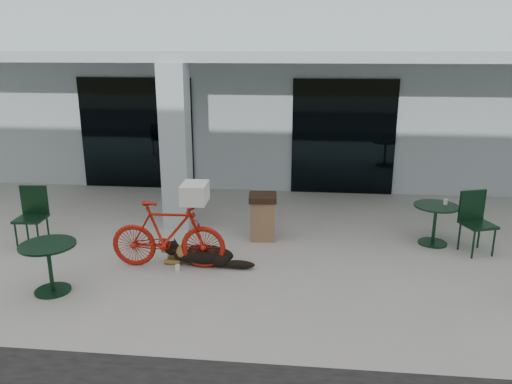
# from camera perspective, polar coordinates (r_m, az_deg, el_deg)

# --- Properties ---
(ground) EXTENTS (80.00, 80.00, 0.00)m
(ground) POSITION_cam_1_polar(r_m,az_deg,el_deg) (7.63, -2.02, -10.17)
(ground) COLOR #A9A6A0
(ground) RESTS_ON ground
(building) EXTENTS (22.00, 7.00, 4.50)m
(building) POSITION_cam_1_polar(r_m,az_deg,el_deg) (15.33, 2.42, 11.96)
(building) COLOR #A5B6BB
(building) RESTS_ON ground
(storefront_glass_left) EXTENTS (2.80, 0.06, 2.70)m
(storefront_glass_left) POSITION_cam_1_polar(r_m,az_deg,el_deg) (12.63, -13.46, 6.49)
(storefront_glass_left) COLOR black
(storefront_glass_left) RESTS_ON ground
(storefront_glass_right) EXTENTS (2.40, 0.06, 2.70)m
(storefront_glass_right) POSITION_cam_1_polar(r_m,az_deg,el_deg) (11.94, 9.94, 6.16)
(storefront_glass_right) COLOR black
(storefront_glass_right) RESTS_ON ground
(column) EXTENTS (0.50, 0.50, 3.12)m
(column) POSITION_cam_1_polar(r_m,az_deg,el_deg) (9.57, -9.13, 5.00)
(column) COLOR #A5B6BB
(column) RESTS_ON ground
(overhang) EXTENTS (22.00, 2.80, 0.18)m
(overhang) POSITION_cam_1_polar(r_m,az_deg,el_deg) (10.41, 0.66, 15.24)
(overhang) COLOR #A5B6BB
(overhang) RESTS_ON column
(bicycle) EXTENTS (1.83, 0.56, 1.09)m
(bicycle) POSITION_cam_1_polar(r_m,az_deg,el_deg) (8.00, -10.02, -4.85)
(bicycle) COLOR #B11B0E
(bicycle) RESTS_ON ground
(laundry_basket) EXTENTS (0.39, 0.52, 0.30)m
(laundry_basket) POSITION_cam_1_polar(r_m,az_deg,el_deg) (7.68, -7.02, -0.11)
(laundry_basket) COLOR white
(laundry_basket) RESTS_ON bicycle
(dog) EXTENTS (1.16, 0.43, 0.38)m
(dog) POSITION_cam_1_polar(r_m,az_deg,el_deg) (8.14, -6.06, -7.02)
(dog) COLOR black
(dog) RESTS_ON ground
(cup_near_dog) EXTENTS (0.10, 0.10, 0.09)m
(cup_near_dog) POSITION_cam_1_polar(r_m,az_deg,el_deg) (8.03, -8.96, -8.57)
(cup_near_dog) COLOR white
(cup_near_dog) RESTS_ON ground
(cafe_table_near) EXTENTS (0.93, 0.93, 0.73)m
(cafe_table_near) POSITION_cam_1_polar(r_m,az_deg,el_deg) (7.75, -22.46, -8.04)
(cafe_table_near) COLOR black
(cafe_table_near) RESTS_ON ground
(cafe_chair_near) EXTENTS (0.51, 0.55, 1.05)m
(cafe_chair_near) POSITION_cam_1_polar(r_m,az_deg,el_deg) (9.56, -24.37, -2.71)
(cafe_chair_near) COLOR black
(cafe_chair_near) RESTS_ON ground
(cafe_table_far) EXTENTS (0.92, 0.92, 0.72)m
(cafe_table_far) POSITION_cam_1_polar(r_m,az_deg,el_deg) (9.41, 19.71, -3.53)
(cafe_table_far) COLOR black
(cafe_table_far) RESTS_ON ground
(cafe_chair_far_a) EXTENTS (0.62, 0.65, 1.06)m
(cafe_chair_far_a) POSITION_cam_1_polar(r_m,az_deg,el_deg) (9.21, 24.06, -3.33)
(cafe_chair_far_a) COLOR black
(cafe_chair_far_a) RESTS_ON ground
(cup_on_table) EXTENTS (0.09, 0.09, 0.10)m
(cup_on_table) POSITION_cam_1_polar(r_m,az_deg,el_deg) (9.39, 20.86, -1.05)
(cup_on_table) COLOR white
(cup_on_table) RESTS_ON cafe_table_far
(trash_receptacle) EXTENTS (0.53, 0.53, 0.84)m
(trash_receptacle) POSITION_cam_1_polar(r_m,az_deg,el_deg) (9.10, 0.78, -2.83)
(trash_receptacle) COLOR #896647
(trash_receptacle) RESTS_ON ground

